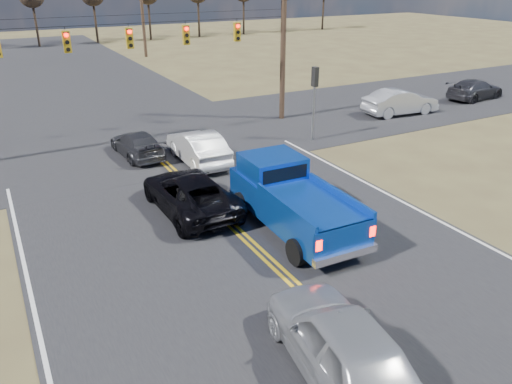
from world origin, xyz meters
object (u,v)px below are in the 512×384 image
dgrey_car_queue (137,144)px  cross_car_east_near (400,102)px  black_suv (190,193)px  white_car_queue (198,147)px  silver_suv (342,345)px  cross_car_east_far (475,89)px  pickup_truck (291,199)px

dgrey_car_queue → cross_car_east_near: cross_car_east_near is taller
black_suv → cross_car_east_near: (16.91, 6.76, 0.07)m
white_car_queue → cross_car_east_near: bearing=-171.1°
cross_car_east_near → black_suv: bearing=117.1°
dgrey_car_queue → black_suv: bearing=86.8°
silver_suv → cross_car_east_near: bearing=-127.7°
black_suv → cross_car_east_far: (24.54, 7.35, -0.03)m
pickup_truck → white_car_queue: bearing=93.9°
silver_suv → dgrey_car_queue: size_ratio=1.19×
pickup_truck → cross_car_east_far: size_ratio=1.28×
black_suv → dgrey_car_queue: (0.00, 6.99, -0.12)m
white_car_queue → dgrey_car_queue: 3.21m
silver_suv → black_suv: silver_suv is taller
silver_suv → cross_car_east_far: size_ratio=1.04×
black_suv → white_car_queue: size_ratio=1.13×
dgrey_car_queue → cross_car_east_far: bearing=177.6°
dgrey_car_queue → cross_car_east_near: bearing=176.0°
dgrey_car_queue → pickup_truck: bearing=101.2°
pickup_truck → cross_car_east_far: (21.96, 10.36, -0.41)m
dgrey_car_queue → cross_car_east_near: size_ratio=0.86×
cross_car_east_near → pickup_truck: bearing=129.6°
white_car_queue → cross_car_east_far: 22.41m
pickup_truck → white_car_queue: pickup_truck is taller
pickup_truck → silver_suv: 7.11m
white_car_queue → dgrey_car_queue: (-2.29, 2.24, -0.16)m
pickup_truck → silver_suv: (-2.79, -6.54, -0.25)m
black_suv → cross_car_east_far: black_suv is taller
cross_car_east_far → black_suv: bearing=100.3°
silver_suv → black_suv: 9.56m
dgrey_car_queue → cross_car_east_far: size_ratio=0.87×
cross_car_east_far → silver_suv: bearing=118.0°
silver_suv → pickup_truck: bearing=-104.4°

